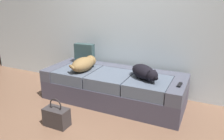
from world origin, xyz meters
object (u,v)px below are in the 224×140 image
Objects in this scene: tv_remote at (180,85)px; throw_pillow at (85,54)px; couch at (113,87)px; dog_dark at (145,72)px; dog_tan at (84,64)px; handbag at (57,117)px.

throw_pillow is (-1.66, 0.35, 0.16)m from tv_remote.
dog_dark reaches higher than couch.
dog_tan is (-0.45, -0.11, 0.35)m from couch.
dog_tan reaches higher than dog_dark.
dog_dark is 1.52× the size of throw_pillow.
dog_tan reaches higher than handbag.
tv_remote is at bearing -6.72° from couch.
tv_remote is 0.40× the size of handbag.
throw_pillow is (-0.20, 0.34, 0.06)m from dog_tan.
dog_tan is 1.46m from tv_remote.
couch is 0.81m from throw_pillow.
dog_tan is 0.40m from throw_pillow.
throw_pillow reaches higher than dog_tan.
couch is at bearing 177.44° from tv_remote.
dog_dark is at bearing -14.45° from throw_pillow.
couch is 4.21× the size of dog_dark.
tv_remote is 1.64m from handbag.
dog_dark is at bearing -8.10° from couch.
tv_remote is at bearing -0.34° from dog_tan.
tv_remote is (0.49, -0.05, -0.09)m from dog_dark.
handbag is at bearing -83.08° from dog_tan.
tv_remote is (1.46, -0.01, -0.10)m from dog_tan.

